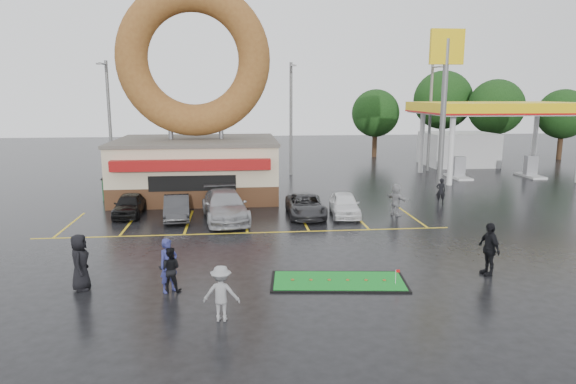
{
  "coord_description": "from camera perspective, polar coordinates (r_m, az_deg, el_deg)",
  "views": [
    {
      "loc": [
        -0.46,
        -20.5,
        6.63
      ],
      "look_at": [
        1.85,
        2.22,
        2.2
      ],
      "focal_mm": 32.0,
      "sensor_mm": 36.0,
      "label": 1
    }
  ],
  "objects": [
    {
      "name": "ground",
      "position": [
        21.55,
        -4.34,
        -6.97
      ],
      "size": [
        120.0,
        120.0,
        0.0
      ],
      "primitive_type": "plane",
      "color": "black",
      "rests_on": "ground"
    },
    {
      "name": "donut_shop",
      "position": [
        33.64,
        -10.2,
        7.11
      ],
      "size": [
        10.2,
        8.7,
        13.5
      ],
      "color": "#472B19",
      "rests_on": "ground"
    },
    {
      "name": "gas_station",
      "position": [
        46.31,
        20.57,
        6.65
      ],
      "size": [
        12.3,
        13.65,
        5.9
      ],
      "color": "silver",
      "rests_on": "ground"
    },
    {
      "name": "shell_sign",
      "position": [
        35.19,
        17.05,
        11.72
      ],
      "size": [
        2.2,
        0.36,
        10.6
      ],
      "color": "slate",
      "rests_on": "ground"
    },
    {
      "name": "streetlight_left",
      "position": [
        41.57,
        -19.25,
        7.82
      ],
      "size": [
        0.4,
        2.21,
        9.0
      ],
      "color": "slate",
      "rests_on": "ground"
    },
    {
      "name": "streetlight_mid",
      "position": [
        41.7,
        0.34,
        8.44
      ],
      "size": [
        0.4,
        2.21,
        9.0
      ],
      "color": "slate",
      "rests_on": "ground"
    },
    {
      "name": "streetlight_right",
      "position": [
        45.54,
        15.55,
        8.25
      ],
      "size": [
        0.4,
        2.21,
        9.0
      ],
      "color": "slate",
      "rests_on": "ground"
    },
    {
      "name": "tree_far_a",
      "position": [
        57.03,
        22.11,
        8.73
      ],
      "size": [
        5.6,
        5.6,
        8.0
      ],
      "color": "#332114",
      "rests_on": "ground"
    },
    {
      "name": "tree_far_b",
      "position": [
        58.4,
        28.24,
        7.63
      ],
      "size": [
        4.9,
        4.9,
        7.0
      ],
      "color": "#332114",
      "rests_on": "ground"
    },
    {
      "name": "tree_far_c",
      "position": [
        58.95,
        16.84,
        9.74
      ],
      "size": [
        6.3,
        6.3,
        9.0
      ],
      "color": "#332114",
      "rests_on": "ground"
    },
    {
      "name": "tree_far_d",
      "position": [
        54.5,
        9.7,
        8.62
      ],
      "size": [
        4.9,
        4.9,
        7.0
      ],
      "color": "#332114",
      "rests_on": "ground"
    },
    {
      "name": "car_black",
      "position": [
        29.36,
        -17.21,
        -1.35
      ],
      "size": [
        1.47,
        3.6,
        1.22
      ],
      "primitive_type": "imported",
      "rotation": [
        0.0,
        0.0,
        0.01
      ],
      "color": "black",
      "rests_on": "ground"
    },
    {
      "name": "car_dgrey",
      "position": [
        27.93,
        -12.26,
        -1.71
      ],
      "size": [
        1.67,
        3.86,
        1.24
      ],
      "primitive_type": "imported",
      "rotation": [
        0.0,
        0.0,
        0.1
      ],
      "color": "#2A2A2C",
      "rests_on": "ground"
    },
    {
      "name": "car_silver",
      "position": [
        27.27,
        -7.02,
        -1.52
      ],
      "size": [
        2.85,
        5.54,
        1.54
      ],
      "primitive_type": "imported",
      "rotation": [
        0.0,
        0.0,
        0.13
      ],
      "color": "#96979B",
      "rests_on": "ground"
    },
    {
      "name": "car_grey",
      "position": [
        27.95,
        1.97,
        -1.51
      ],
      "size": [
        2.01,
        4.26,
        1.18
      ],
      "primitive_type": "imported",
      "rotation": [
        0.0,
        0.0,
        -0.01
      ],
      "color": "#2F2F32",
      "rests_on": "ground"
    },
    {
      "name": "car_white",
      "position": [
        28.19,
        6.3,
        -1.38
      ],
      "size": [
        1.83,
        3.84,
        1.27
      ],
      "primitive_type": "imported",
      "rotation": [
        0.0,
        0.0,
        -0.09
      ],
      "color": "white",
      "rests_on": "ground"
    },
    {
      "name": "person_blue",
      "position": [
        17.87,
        -13.13,
        -7.93
      ],
      "size": [
        0.8,
        0.78,
        1.85
      ],
      "primitive_type": "imported",
      "rotation": [
        0.0,
        0.0,
        0.71
      ],
      "color": "navy",
      "rests_on": "ground"
    },
    {
      "name": "person_blackjkt",
      "position": [
        17.93,
        -13.03,
        -8.36
      ],
      "size": [
        0.8,
        0.65,
        1.56
      ],
      "primitive_type": "imported",
      "rotation": [
        0.0,
        0.0,
        3.07
      ],
      "color": "black",
      "rests_on": "ground"
    },
    {
      "name": "person_hoodie",
      "position": [
        15.47,
        -7.42,
        -11.1
      ],
      "size": [
        1.17,
        0.78,
        1.68
      ],
      "primitive_type": "imported",
      "rotation": [
        0.0,
        0.0,
        2.99
      ],
      "color": "gray",
      "rests_on": "ground"
    },
    {
      "name": "person_bystander",
      "position": [
        18.95,
        -22.11,
        -7.23
      ],
      "size": [
        0.68,
        0.99,
        1.95
      ],
      "primitive_type": "imported",
      "rotation": [
        0.0,
        0.0,
        1.64
      ],
      "color": "black",
      "rests_on": "ground"
    },
    {
      "name": "person_cameraman",
      "position": [
        20.38,
        21.42,
        -5.89
      ],
      "size": [
        0.63,
        1.21,
        1.97
      ],
      "primitive_type": "imported",
      "rotation": [
        0.0,
        0.0,
        -1.44
      ],
      "color": "black",
      "rests_on": "ground"
    },
    {
      "name": "person_walker_near",
      "position": [
        28.7,
        11.92,
        -0.83
      ],
      "size": [
        1.14,
        1.7,
        1.76
      ],
      "primitive_type": "imported",
      "rotation": [
        0.0,
        0.0,
        1.99
      ],
      "color": "#959598",
      "rests_on": "ground"
    },
    {
      "name": "person_walker_far",
      "position": [
        32.5,
        16.62,
        0.13
      ],
      "size": [
        0.63,
        0.49,
        1.54
      ],
      "primitive_type": "imported",
      "rotation": [
        0.0,
        0.0,
        2.91
      ],
      "color": "black",
      "rests_on": "ground"
    },
    {
      "name": "dumpster",
      "position": [
        34.37,
        -18.31,
        0.39
      ],
      "size": [
        1.89,
        1.34,
        1.3
      ],
      "primitive_type": "cube",
      "rotation": [
        0.0,
        0.0,
        0.08
      ],
      "color": "#173C20",
      "rests_on": "ground"
    },
    {
      "name": "putting_green",
      "position": [
        18.59,
        5.63,
        -9.84
      ],
      "size": [
        4.99,
        2.59,
        0.6
      ],
      "color": "black",
      "rests_on": "ground"
    }
  ]
}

